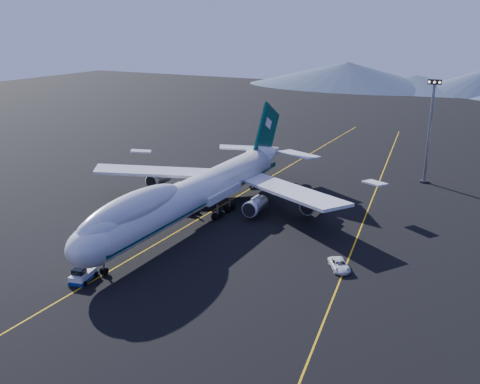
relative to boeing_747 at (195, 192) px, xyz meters
The scene contains 7 objects.
ground 5.81m from the boeing_747, 90.00° to the right, with size 500.00×500.00×0.00m, color black.
taxiway_line_main 5.80m from the boeing_747, 90.00° to the right, with size 0.25×220.00×0.01m, color #EBAD0D.
taxiway_line_side 32.14m from the boeing_747, 18.38° to the left, with size 0.25×200.00×0.01m, color #EBAD0D.
boeing_747 is the anchor object (origin of this frame).
pushback_tug 30.02m from the boeing_747, 92.81° to the right, with size 3.59×5.23×2.09m.
service_van 33.00m from the boeing_747, 13.82° to the right, with size 2.51×5.45×1.51m, color white.
floodlight_mast 60.05m from the boeing_747, 54.09° to the left, with size 3.05×2.29×24.67m.
Camera 1 is at (53.74, -82.94, 37.44)m, focal length 40.00 mm.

